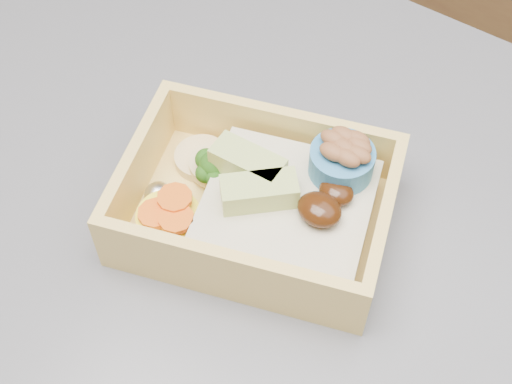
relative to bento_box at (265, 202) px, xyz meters
The scene contains 1 object.
bento_box is the anchor object (origin of this frame).
Camera 1 is at (0.20, -0.19, 1.34)m, focal length 50.00 mm.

